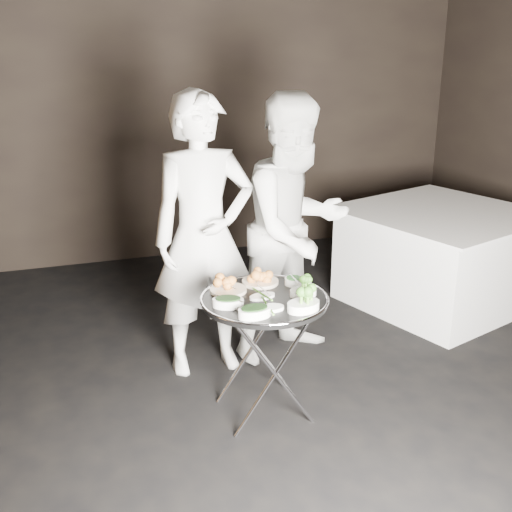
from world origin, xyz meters
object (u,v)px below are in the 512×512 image
object	(u,v)px
waiter_left	(204,237)
waiter_right	(296,229)
dining_table	(439,257)
tray_stand	(264,351)
serving_tray	(264,300)

from	to	relation	value
waiter_left	waiter_right	distance (m)	0.65
dining_table	waiter_right	bearing A→B (deg)	-163.58
dining_table	tray_stand	bearing A→B (deg)	-149.87
tray_stand	dining_table	distance (m)	2.24
serving_tray	waiter_left	size ratio (longest dim) A/B	0.40
serving_tray	waiter_right	bearing A→B (deg)	55.97
waiter_right	dining_table	size ratio (longest dim) A/B	1.30
tray_stand	waiter_left	bearing A→B (deg)	104.97
serving_tray	dining_table	xyz separation A→B (m)	(1.94, 1.13, -0.33)
tray_stand	serving_tray	distance (m)	0.33
serving_tray	waiter_right	size ratio (longest dim) A/B	0.40
waiter_left	waiter_right	size ratio (longest dim) A/B	1.02
waiter_right	dining_table	distance (m)	1.62
waiter_right	dining_table	xyz separation A→B (m)	(1.47, 0.43, -0.51)
serving_tray	dining_table	bearing A→B (deg)	30.13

